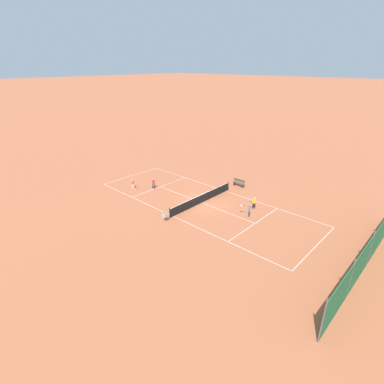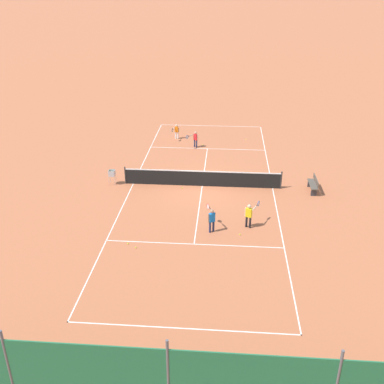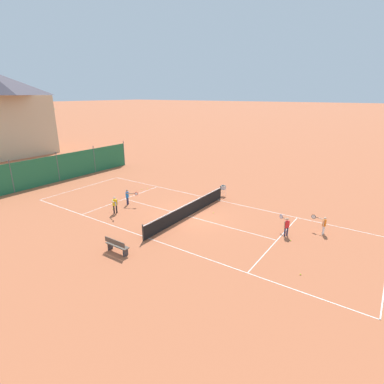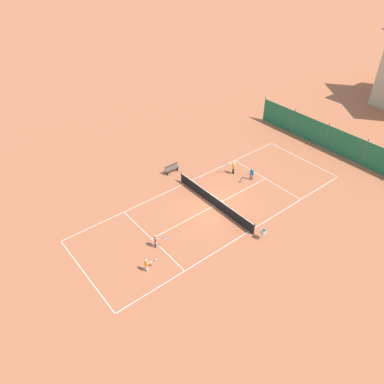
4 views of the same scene
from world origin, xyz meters
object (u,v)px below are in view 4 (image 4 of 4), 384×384
Objects in this scene: ball_hopper at (263,233)px; courtside_bench at (172,168)px; tennis_ball_by_net_right at (227,210)px; tennis_ball_service_box at (242,172)px; tennis_ball_alley_right at (291,189)px; tennis_ball_mid_court at (109,231)px; player_far_baseline at (156,240)px; player_near_baseline at (147,264)px; player_far_service at (233,167)px; tennis_ball_alley_left at (293,192)px; tennis_net at (214,201)px; player_near_service at (251,173)px; tennis_ball_by_net_left at (216,220)px; tennis_ball_far_corner at (147,245)px.

ball_hopper is 0.59× the size of courtside_bench.
tennis_ball_by_net_right and tennis_ball_service_box have the same top height.
tennis_ball_mid_court is at bearing -109.28° from tennis_ball_alley_right.
tennis_ball_by_net_right is 0.04× the size of courtside_bench.
player_far_baseline reaches higher than player_near_baseline.
player_far_service is at bearing -155.63° from tennis_ball_alley_right.
courtside_bench is (-8.95, -6.72, 0.42)m from tennis_ball_alley_right.
player_far_service reaches higher than tennis_ball_by_net_right.
player_far_baseline is 13.42m from tennis_ball_alley_left.
tennis_ball_mid_court is 11.93m from ball_hopper.
tennis_ball_mid_court is (-2.81, -8.55, -0.47)m from tennis_net.
tennis_ball_alley_right is at bearing 89.41° from player_near_baseline.
player_near_baseline is (2.45, -8.38, 0.16)m from tennis_net.
tennis_net is 7.31m from tennis_ball_alley_left.
tennis_ball_alley_left is at bearing 87.77° from player_near_baseline.
player_far_baseline is 4.25m from tennis_ball_mid_court.
player_far_service is 1.03× the size of player_near_service.
tennis_ball_service_box is at bearing 118.72° from tennis_ball_by_net_left.
tennis_ball_service_box is at bearing 108.29° from player_near_baseline.
player_near_service is at bearing 103.24° from player_near_baseline.
courtside_bench is at bearing 111.93° from tennis_ball_mid_court.
tennis_net is 7.76× the size of player_far_baseline.
player_near_service reaches higher than tennis_ball_far_corner.
player_far_baseline is 0.97× the size of player_near_service.
tennis_ball_by_net_right and tennis_ball_alley_left have the same top height.
player_near_baseline reaches higher than tennis_ball_alley_left.
tennis_ball_by_net_left is at bearing -61.28° from tennis_ball_service_box.
ball_hopper is at bearing 1.72° from tennis_net.
tennis_ball_by_net_left is at bearing -160.79° from ball_hopper.
courtside_bench is (-8.79, 8.60, -0.21)m from player_near_baseline.
tennis_ball_by_net_right is at bearing 176.45° from ball_hopper.
player_near_baseline reaches higher than tennis_ball_far_corner.
tennis_ball_by_net_right is at bearing 19.99° from tennis_net.
player_far_service is at bearing 118.94° from tennis_net.
courtside_bench is (-3.80, -4.39, -0.28)m from player_far_service.
tennis_ball_far_corner is 9.93m from courtside_bench.
tennis_ball_by_net_left is at bearing -77.52° from tennis_ball_by_net_right.
tennis_ball_by_net_right is (0.78, 7.51, 0.00)m from tennis_ball_far_corner.
player_far_baseline is 7.05m from tennis_ball_by_net_right.
tennis_ball_service_box is (0.70, 13.97, 0.00)m from tennis_ball_mid_court.
ball_hopper is (2.86, 8.53, 0.00)m from player_near_baseline.
tennis_net is at bearing -81.83° from player_near_service.
tennis_ball_alley_right is at bearing 77.41° from tennis_ball_by_net_right.
player_far_service reaches higher than tennis_ball_by_net_left.
ball_hopper is (4.41, 6.76, -0.03)m from player_far_baseline.
tennis_net is 10.31× the size of ball_hopper.
tennis_ball_by_net_left is at bearing -54.99° from player_far_service.
player_near_service is (1.80, 0.58, -0.02)m from player_far_service.
tennis_ball_far_corner is 1.00× the size of tennis_ball_alley_right.
player_far_baseline is 17.92× the size of tennis_ball_alley_right.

